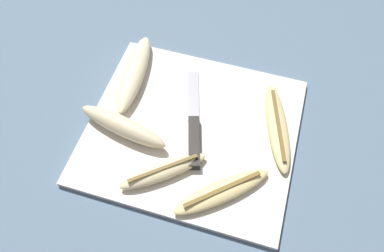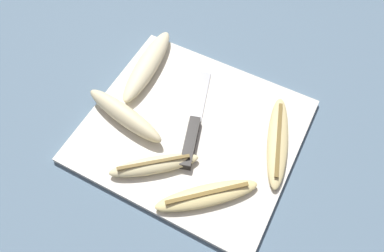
{
  "view_description": "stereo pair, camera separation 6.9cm",
  "coord_description": "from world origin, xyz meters",
  "px_view_note": "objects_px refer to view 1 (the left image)",
  "views": [
    {
      "loc": [
        0.1,
        -0.35,
        0.62
      ],
      "look_at": [
        0.0,
        0.0,
        0.02
      ],
      "focal_mm": 35.0,
      "sensor_mm": 36.0,
      "label": 1
    },
    {
      "loc": [
        0.17,
        -0.32,
        0.62
      ],
      "look_at": [
        0.0,
        0.0,
        0.02
      ],
      "focal_mm": 35.0,
      "sensor_mm": 36.0,
      "label": 2
    }
  ],
  "objects_px": {
    "banana_soft_right": "(163,171)",
    "banana_pale_long": "(134,73)",
    "banana_cream_curved": "(123,126)",
    "banana_spotted_left": "(277,127)",
    "knife": "(194,133)",
    "banana_golden_short": "(222,191)"
  },
  "relations": [
    {
      "from": "banana_soft_right",
      "to": "banana_pale_long",
      "type": "distance_m",
      "value": 0.22
    },
    {
      "from": "banana_cream_curved",
      "to": "banana_spotted_left",
      "type": "height_order",
      "value": "banana_cream_curved"
    },
    {
      "from": "banana_soft_right",
      "to": "knife",
      "type": "bearing_deg",
      "value": 72.29
    },
    {
      "from": "banana_spotted_left",
      "to": "knife",
      "type": "bearing_deg",
      "value": -158.32
    },
    {
      "from": "banana_pale_long",
      "to": "banana_golden_short",
      "type": "xyz_separation_m",
      "value": [
        0.23,
        -0.19,
        -0.01
      ]
    },
    {
      "from": "knife",
      "to": "banana_pale_long",
      "type": "xyz_separation_m",
      "value": [
        -0.15,
        0.1,
        0.01
      ]
    },
    {
      "from": "banana_soft_right",
      "to": "banana_cream_curved",
      "type": "distance_m",
      "value": 0.12
    },
    {
      "from": "banana_cream_curved",
      "to": "banana_golden_short",
      "type": "xyz_separation_m",
      "value": [
        0.2,
        -0.07,
        -0.01
      ]
    },
    {
      "from": "banana_golden_short",
      "to": "banana_pale_long",
      "type": "bearing_deg",
      "value": 140.45
    },
    {
      "from": "banana_spotted_left",
      "to": "banana_cream_curved",
      "type": "bearing_deg",
      "value": -162.19
    },
    {
      "from": "banana_cream_curved",
      "to": "banana_golden_short",
      "type": "bearing_deg",
      "value": -17.86
    },
    {
      "from": "banana_soft_right",
      "to": "banana_golden_short",
      "type": "relative_size",
      "value": 0.9
    },
    {
      "from": "banana_spotted_left",
      "to": "banana_golden_short",
      "type": "xyz_separation_m",
      "value": [
        -0.07,
        -0.15,
        0.0
      ]
    },
    {
      "from": "knife",
      "to": "banana_spotted_left",
      "type": "relative_size",
      "value": 1.12
    },
    {
      "from": "knife",
      "to": "banana_golden_short",
      "type": "height_order",
      "value": "banana_golden_short"
    },
    {
      "from": "banana_cream_curved",
      "to": "banana_pale_long",
      "type": "height_order",
      "value": "banana_cream_curved"
    },
    {
      "from": "banana_cream_curved",
      "to": "banana_spotted_left",
      "type": "distance_m",
      "value": 0.29
    },
    {
      "from": "banana_spotted_left",
      "to": "banana_golden_short",
      "type": "height_order",
      "value": "banana_golden_short"
    },
    {
      "from": "banana_cream_curved",
      "to": "banana_golden_short",
      "type": "relative_size",
      "value": 1.15
    },
    {
      "from": "banana_golden_short",
      "to": "banana_soft_right",
      "type": "bearing_deg",
      "value": 176.56
    },
    {
      "from": "banana_soft_right",
      "to": "banana_golden_short",
      "type": "distance_m",
      "value": 0.11
    },
    {
      "from": "banana_pale_long",
      "to": "banana_soft_right",
      "type": "bearing_deg",
      "value": -55.86
    }
  ]
}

